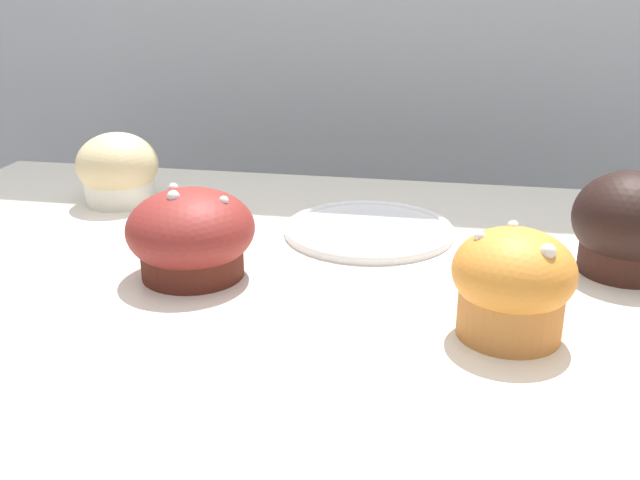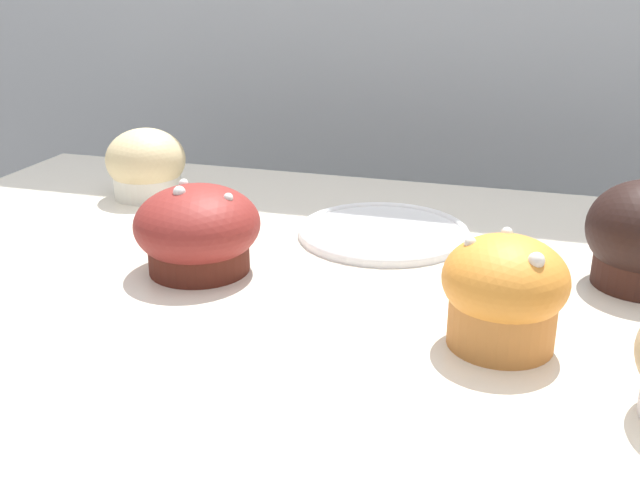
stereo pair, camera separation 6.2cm
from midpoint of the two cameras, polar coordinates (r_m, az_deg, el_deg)
name	(u,v)px [view 2 (the right image)]	position (r m, az deg, el deg)	size (l,w,h in m)	color
wall_back	(435,140)	(1.23, 10.23, 7.49)	(3.20, 0.10, 1.80)	#B2B7BC
muffin_back_left	(198,231)	(0.67, -6.70, 0.65)	(0.11, 0.11, 0.08)	#532016
muffin_back_right	(146,165)	(0.89, -11.18, 5.58)	(0.09, 0.09, 0.08)	white
muffin_back_center	(504,292)	(0.56, 17.00, -3.86)	(0.09, 0.09, 0.09)	#C57837
serving_plate	(383,232)	(0.76, 7.18, 0.59)	(0.17, 0.17, 0.01)	white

